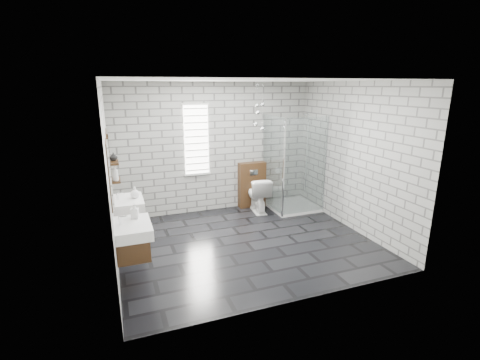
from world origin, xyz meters
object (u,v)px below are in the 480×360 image
vanity_left (130,230)px  toilet (258,194)px  vanity_right (126,205)px  cistern_panel (252,185)px  shower_enclosure (291,188)px

vanity_left → toilet: size_ratio=2.10×
vanity_right → cistern_panel: (2.71, 1.19, -0.26)m
shower_enclosure → vanity_left: bearing=-152.4°
cistern_panel → toilet: bearing=-90.0°
cistern_panel → shower_enclosure: bearing=-36.4°
vanity_right → toilet: size_ratio=2.10×
cistern_panel → vanity_right: bearing=-156.2°
vanity_left → shower_enclosure: 3.85m
cistern_panel → vanity_left: bearing=-139.7°
shower_enclosure → toilet: 0.73m
vanity_left → vanity_right: size_ratio=1.00×
cistern_panel → shower_enclosure: size_ratio=0.49×
vanity_left → shower_enclosure: shower_enclosure is taller
vanity_left → vanity_right: bearing=90.0°
cistern_panel → toilet: (0.00, -0.34, -0.13)m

